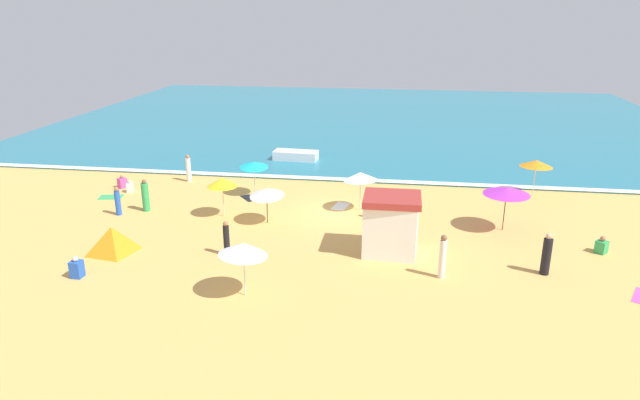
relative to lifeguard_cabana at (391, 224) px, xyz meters
The scene contains 27 objects.
ground_plane 5.83m from the lifeguard_cabana, 123.30° to the left, with size 60.00×60.00×0.00m, color #E0A856.
ocean_water 32.91m from the lifeguard_cabana, 95.42° to the left, with size 60.00×44.00×0.10m, color teal.
wave_breaker_foam 11.53m from the lifeguard_cabana, 105.73° to the left, with size 57.00×0.70×0.01m, color white.
lifeguard_cabana is the anchor object (origin of this frame).
beach_umbrella_0 12.66m from the lifeguard_cabana, 49.65° to the left, with size 2.63×2.63×2.22m.
beach_umbrella_1 9.69m from the lifeguard_cabana, 158.82° to the left, with size 2.02×2.02×2.15m.
beach_umbrella_2 5.86m from the lifeguard_cabana, 108.42° to the left, with size 2.64×2.63×2.25m.
beach_umbrella_3 6.69m from the lifeguard_cabana, 33.46° to the left, with size 2.74×2.74×2.27m.
beach_umbrella_4 7.08m from the lifeguard_cabana, 156.09° to the left, with size 2.24×2.26×2.00m.
beach_umbrella_5 7.38m from the lifeguard_cabana, 138.18° to the right, with size 2.63×2.62×2.30m.
beach_umbrella_6 11.05m from the lifeguard_cabana, 138.80° to the left, with size 2.24×2.25×2.16m.
beach_tent 12.73m from the lifeguard_cabana, behind, with size 2.45×2.40×1.27m.
beachgoer_0 16.26m from the lifeguard_cabana, 144.62° to the left, with size 0.44×0.44×1.78m.
beachgoer_1 6.65m from the lifeguard_cabana, 10.71° to the right, with size 0.48×0.48×1.86m.
beachgoer_2 7.48m from the lifeguard_cabana, 169.54° to the right, with size 0.37×0.37×1.64m.
beachgoer_3 4.31m from the lifeguard_cabana, 97.54° to the left, with size 0.37×0.37×1.70m.
beachgoer_4 17.37m from the lifeguard_cabana, 157.22° to the left, with size 0.49×0.49×0.80m.
beachgoer_5 9.74m from the lifeguard_cabana, ahead, with size 0.64×0.64×0.83m.
beachgoer_6 18.50m from the lifeguard_cabana, 156.09° to the left, with size 0.64×0.64×0.81m.
beachgoer_7 13.61m from the lifeguard_cabana, 160.94° to the right, with size 0.47×0.47×0.96m.
beachgoer_8 15.04m from the lifeguard_cabana, 169.01° to the left, with size 0.42×0.42×1.59m.
beachgoer_9 14.05m from the lifeguard_cabana, 164.71° to the left, with size 0.49×0.49×1.81m.
beachgoer_10 3.16m from the lifeguard_cabana, 45.53° to the right, with size 0.32×0.32×1.91m.
beach_towel_1 6.86m from the lifeguard_cabana, 116.21° to the left, with size 1.03×1.54×0.01m.
beach_towel_2 10.89m from the lifeguard_cabana, 142.07° to the left, with size 1.28×1.38×0.01m.
beach_towel_3 17.67m from the lifeguard_cabana, 161.40° to the left, with size 1.52×1.19×0.01m.
small_boat_0 17.14m from the lifeguard_cabana, 115.51° to the left, with size 3.27×1.53×0.66m.
Camera 1 is at (3.43, -28.64, 10.65)m, focal length 31.60 mm.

